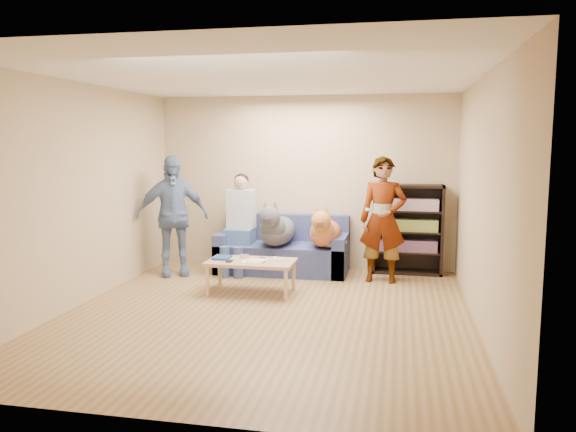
% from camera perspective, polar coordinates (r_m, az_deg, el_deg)
% --- Properties ---
extents(ground, '(5.00, 5.00, 0.00)m').
position_cam_1_polar(ground, '(6.37, -2.14, -9.91)').
color(ground, olive).
rests_on(ground, ground).
extents(ceiling, '(5.00, 5.00, 0.00)m').
position_cam_1_polar(ceiling, '(6.11, -2.27, 14.02)').
color(ceiling, white).
rests_on(ceiling, ground).
extents(wall_back, '(4.50, 0.00, 4.50)m').
position_cam_1_polar(wall_back, '(8.55, 1.71, 3.45)').
color(wall_back, tan).
rests_on(wall_back, ground).
extents(wall_front, '(4.50, 0.00, 4.50)m').
position_cam_1_polar(wall_front, '(3.74, -11.15, -2.00)').
color(wall_front, tan).
rests_on(wall_front, ground).
extents(wall_left, '(0.00, 5.00, 5.00)m').
position_cam_1_polar(wall_left, '(6.98, -20.48, 2.05)').
color(wall_left, tan).
rests_on(wall_left, ground).
extents(wall_right, '(0.00, 5.00, 5.00)m').
position_cam_1_polar(wall_right, '(6.00, 19.20, 1.28)').
color(wall_right, tan).
rests_on(wall_right, ground).
extents(blanket, '(0.46, 0.39, 0.16)m').
position_cam_1_polar(blanket, '(7.96, 4.36, -2.61)').
color(blanket, '#A9A9AE').
rests_on(blanket, sofa).
extents(person_standing_right, '(0.64, 0.43, 1.72)m').
position_cam_1_polar(person_standing_right, '(7.74, 9.62, -0.38)').
color(person_standing_right, gray).
rests_on(person_standing_right, ground).
extents(person_standing_left, '(1.09, 0.84, 1.72)m').
position_cam_1_polar(person_standing_left, '(8.18, -11.67, 0.03)').
color(person_standing_left, '#6785A6').
rests_on(person_standing_left, ground).
extents(held_controller, '(0.07, 0.12, 0.03)m').
position_cam_1_polar(held_controller, '(7.53, 8.08, 0.66)').
color(held_controller, silver).
rests_on(held_controller, person_standing_right).
extents(notebook_blue, '(0.20, 0.26, 0.03)m').
position_cam_1_polar(notebook_blue, '(7.28, -6.72, -4.21)').
color(notebook_blue, navy).
rests_on(notebook_blue, coffee_table).
extents(papers, '(0.26, 0.20, 0.02)m').
position_cam_1_polar(papers, '(7.02, -3.59, -4.67)').
color(papers, white).
rests_on(papers, coffee_table).
extents(magazine, '(0.22, 0.17, 0.01)m').
position_cam_1_polar(magazine, '(7.03, -3.31, -4.54)').
color(magazine, beige).
rests_on(magazine, coffee_table).
extents(camera_silver, '(0.11, 0.06, 0.05)m').
position_cam_1_polar(camera_silver, '(7.27, -4.44, -4.11)').
color(camera_silver, silver).
rests_on(camera_silver, coffee_table).
extents(controller_a, '(0.04, 0.13, 0.03)m').
position_cam_1_polar(controller_a, '(7.15, -1.39, -4.36)').
color(controller_a, white).
rests_on(controller_a, coffee_table).
extents(controller_b, '(0.09, 0.06, 0.03)m').
position_cam_1_polar(controller_b, '(7.06, -0.90, -4.52)').
color(controller_b, white).
rests_on(controller_b, coffee_table).
extents(headphone_cup_a, '(0.07, 0.07, 0.02)m').
position_cam_1_polar(headphone_cup_a, '(7.06, -2.24, -4.57)').
color(headphone_cup_a, silver).
rests_on(headphone_cup_a, coffee_table).
extents(headphone_cup_b, '(0.07, 0.07, 0.02)m').
position_cam_1_polar(headphone_cup_b, '(7.13, -2.09, -4.43)').
color(headphone_cup_b, white).
rests_on(headphone_cup_b, coffee_table).
extents(pen_orange, '(0.13, 0.06, 0.01)m').
position_cam_1_polar(pen_orange, '(6.98, -4.27, -4.77)').
color(pen_orange, '#DA5C1E').
rests_on(pen_orange, coffee_table).
extents(pen_black, '(0.13, 0.08, 0.01)m').
position_cam_1_polar(pen_black, '(7.27, -2.48, -4.26)').
color(pen_black, black).
rests_on(pen_black, coffee_table).
extents(wallet, '(0.07, 0.12, 0.02)m').
position_cam_1_polar(wallet, '(7.08, -5.98, -4.58)').
color(wallet, black).
rests_on(wallet, coffee_table).
extents(sofa, '(1.90, 0.85, 0.82)m').
position_cam_1_polar(sofa, '(8.34, -0.48, -3.72)').
color(sofa, '#515B93').
rests_on(sofa, ground).
extents(person_seated, '(0.40, 0.73, 1.47)m').
position_cam_1_polar(person_seated, '(8.29, -4.96, -0.37)').
color(person_seated, '#436995').
rests_on(person_seated, sofa).
extents(dog_gray, '(0.48, 1.28, 0.70)m').
position_cam_1_polar(dog_gray, '(8.03, -1.22, -1.30)').
color(dog_gray, '#51515B').
rests_on(dog_gray, sofa).
extents(dog_tan, '(0.44, 1.18, 0.63)m').
position_cam_1_polar(dog_tan, '(7.97, 3.74, -1.56)').
color(dog_tan, '#BF603A').
rests_on(dog_tan, sofa).
extents(coffee_table, '(1.10, 0.60, 0.42)m').
position_cam_1_polar(coffee_table, '(7.14, -3.76, -4.90)').
color(coffee_table, tan).
rests_on(coffee_table, ground).
extents(bookshelf, '(1.00, 0.34, 1.30)m').
position_cam_1_polar(bookshelf, '(8.33, 12.06, -1.12)').
color(bookshelf, black).
rests_on(bookshelf, ground).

